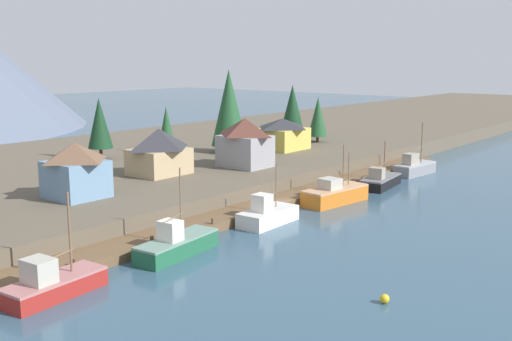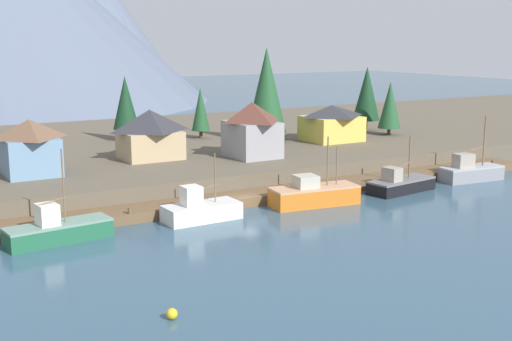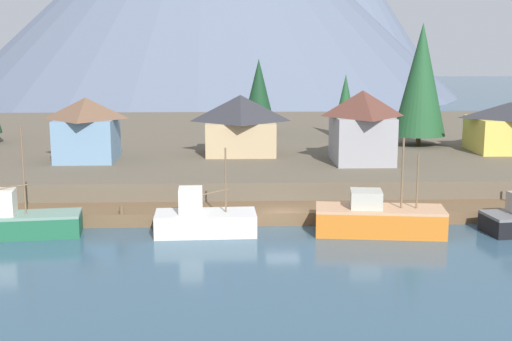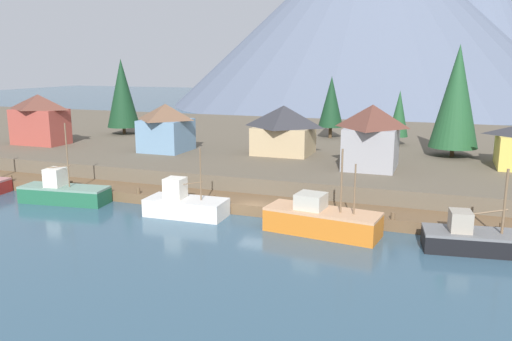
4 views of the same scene
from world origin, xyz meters
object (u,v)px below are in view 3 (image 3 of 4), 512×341
(fishing_boat_white, at_px, (204,220))
(conifer_near_left, at_px, (421,80))
(fishing_boat_green, at_px, (16,222))
(house_yellow, at_px, (509,126))
(conifer_mid_right, at_px, (345,101))
(house_blue, at_px, (87,129))
(house_grey, at_px, (362,126))
(fishing_boat_orange, at_px, (378,219))
(house_tan, at_px, (240,124))
(conifer_back_left, at_px, (259,90))

(fishing_boat_white, bearing_deg, conifer_near_left, 46.61)
(fishing_boat_green, relative_size, fishing_boat_white, 1.23)
(house_yellow, height_order, conifer_mid_right, conifer_mid_right)
(house_blue, bearing_deg, house_grey, -4.30)
(fishing_boat_green, xyz_separation_m, house_grey, (27.41, 15.21, 4.89))
(fishing_boat_green, height_order, house_yellow, fishing_boat_green)
(fishing_boat_orange, distance_m, house_tan, 23.03)
(fishing_boat_green, distance_m, fishing_boat_white, 13.25)
(house_yellow, bearing_deg, house_grey, -160.44)
(house_grey, height_order, conifer_back_left, conifer_back_left)
(fishing_boat_orange, relative_size, house_tan, 1.32)
(house_blue, height_order, conifer_mid_right, conifer_mid_right)
(fishing_boat_white, distance_m, house_yellow, 37.05)
(fishing_boat_green, height_order, conifer_mid_right, conifer_mid_right)
(house_tan, height_order, conifer_back_left, conifer_back_left)
(house_tan, height_order, house_yellow, house_tan)
(fishing_boat_green, relative_size, conifer_near_left, 0.68)
(house_tan, distance_m, conifer_near_left, 20.51)
(fishing_boat_green, bearing_deg, fishing_boat_orange, -7.44)
(conifer_back_left, bearing_deg, house_yellow, -30.64)
(fishing_boat_white, xyz_separation_m, house_grey, (14.16, 15.04, 4.91))
(conifer_near_left, bearing_deg, fishing_boat_green, -144.45)
(house_yellow, distance_m, conifer_near_left, 10.24)
(house_grey, xyz_separation_m, house_yellow, (16.23, 5.77, -0.85))
(house_tan, relative_size, house_yellow, 0.93)
(house_tan, xyz_separation_m, conifer_mid_right, (12.50, 12.20, 1.19))
(fishing_boat_white, xyz_separation_m, fishing_boat_orange, (12.51, -0.47, 0.12))
(house_grey, bearing_deg, conifer_near_left, 51.29)
(conifer_near_left, bearing_deg, house_yellow, -29.08)
(fishing_boat_orange, relative_size, house_blue, 1.58)
(fishing_boat_white, distance_m, house_blue, 21.04)
(house_yellow, relative_size, conifer_mid_right, 1.04)
(house_blue, distance_m, house_tan, 14.85)
(house_tan, xyz_separation_m, house_yellow, (27.43, 0.79, -0.45))
(fishing_boat_white, height_order, fishing_boat_orange, fishing_boat_orange)
(house_blue, bearing_deg, conifer_mid_right, 29.41)
(house_blue, distance_m, conifer_back_left, 25.32)
(conifer_back_left, bearing_deg, house_tan, -99.03)
(house_tan, relative_size, house_grey, 1.06)
(house_grey, xyz_separation_m, conifer_back_left, (-8.73, 20.55, 1.93))
(house_blue, height_order, house_grey, house_grey)
(fishing_boat_orange, relative_size, house_grey, 1.40)
(fishing_boat_green, xyz_separation_m, fishing_boat_orange, (25.76, -0.30, 0.10))
(fishing_boat_orange, xyz_separation_m, conifer_back_left, (-7.08, 36.06, 6.72))
(house_blue, xyz_separation_m, house_tan, (14.54, 3.04, -0.01))
(house_tan, distance_m, house_yellow, 27.45)
(fishing_boat_white, height_order, house_tan, house_tan)
(house_tan, height_order, house_grey, house_grey)
(fishing_boat_green, height_order, house_tan, house_tan)
(house_tan, distance_m, conifer_back_left, 15.93)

